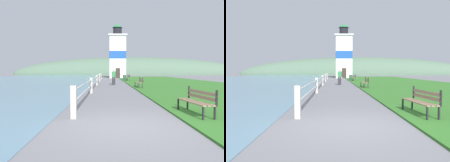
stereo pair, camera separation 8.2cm
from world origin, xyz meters
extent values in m
plane|color=slate|center=(0.00, 0.00, 0.00)|extent=(160.00, 160.00, 0.00)
cube|color=#2D6623|center=(7.71, 18.65, 0.03)|extent=(12.00, 55.94, 0.06)
cube|color=#A8A399|center=(-1.61, 1.00, 0.53)|extent=(0.18, 0.18, 1.05)
cube|color=#A8A399|center=(-1.61, 8.67, 0.53)|extent=(0.18, 0.18, 1.05)
cube|color=#A8A399|center=(-1.61, 16.35, 0.53)|extent=(0.18, 0.18, 1.05)
cube|color=#A8A399|center=(-1.61, 24.02, 0.53)|extent=(0.18, 0.18, 1.05)
cube|color=#A8A399|center=(-1.61, 31.70, 0.53)|extent=(0.18, 0.18, 1.05)
cylinder|color=#B2B2B7|center=(-1.61, 16.35, 0.89)|extent=(0.06, 30.70, 0.06)
cylinder|color=#B2B2B7|center=(-1.61, 16.35, 0.53)|extent=(0.06, 30.70, 0.06)
cube|color=#846B51|center=(2.25, 1.36, 0.47)|extent=(0.28, 1.83, 0.04)
cube|color=#846B51|center=(2.40, 1.37, 0.47)|extent=(0.28, 1.83, 0.04)
cube|color=#846B51|center=(2.54, 1.39, 0.47)|extent=(0.28, 1.83, 0.04)
cube|color=#846B51|center=(2.63, 1.40, 0.79)|extent=(0.23, 1.82, 0.11)
cube|color=#846B51|center=(2.63, 1.40, 0.63)|extent=(0.23, 1.82, 0.11)
cube|color=black|center=(2.30, 0.47, 0.23)|extent=(0.05, 0.05, 0.45)
cube|color=black|center=(2.13, 2.24, 0.23)|extent=(0.05, 0.05, 0.45)
cube|color=black|center=(2.66, 0.51, 0.23)|extent=(0.05, 0.05, 0.45)
cube|color=black|center=(2.50, 2.27, 0.23)|extent=(0.05, 0.05, 0.45)
cube|color=black|center=(2.71, 0.51, 0.70)|extent=(0.05, 0.05, 0.49)
cube|color=black|center=(2.55, 2.28, 0.70)|extent=(0.05, 0.05, 0.49)
cube|color=#846B51|center=(2.05, 13.09, 0.47)|extent=(0.14, 1.73, 0.04)
cube|color=#846B51|center=(2.20, 13.09, 0.47)|extent=(0.14, 1.73, 0.04)
cube|color=#846B51|center=(2.34, 13.09, 0.47)|extent=(0.14, 1.73, 0.04)
cube|color=#846B51|center=(2.43, 13.09, 0.79)|extent=(0.08, 1.73, 0.11)
cube|color=#846B51|center=(2.43, 13.09, 0.63)|extent=(0.08, 1.73, 0.11)
cube|color=black|center=(2.02, 12.25, 0.23)|extent=(0.05, 0.05, 0.45)
cube|color=black|center=(2.00, 13.93, 0.23)|extent=(0.05, 0.05, 0.45)
cube|color=black|center=(2.39, 12.25, 0.23)|extent=(0.05, 0.05, 0.45)
cube|color=black|center=(2.37, 13.93, 0.23)|extent=(0.05, 0.05, 0.45)
cube|color=black|center=(2.44, 12.25, 0.70)|extent=(0.05, 0.05, 0.49)
cube|color=black|center=(2.42, 13.93, 0.70)|extent=(0.05, 0.05, 0.49)
cube|color=#846B51|center=(2.19, 25.51, 0.47)|extent=(0.22, 1.75, 0.04)
cube|color=#846B51|center=(2.33, 25.52, 0.47)|extent=(0.22, 1.75, 0.04)
cube|color=#846B51|center=(2.48, 25.53, 0.47)|extent=(0.22, 1.75, 0.04)
cube|color=#846B51|center=(2.57, 25.54, 0.79)|extent=(0.16, 1.74, 0.11)
cube|color=#846B51|center=(2.57, 25.54, 0.63)|extent=(0.16, 1.74, 0.11)
cube|color=black|center=(2.20, 24.67, 0.23)|extent=(0.05, 0.05, 0.45)
cube|color=black|center=(2.10, 26.36, 0.23)|extent=(0.05, 0.05, 0.45)
cube|color=black|center=(2.57, 24.69, 0.23)|extent=(0.05, 0.05, 0.45)
cube|color=black|center=(2.46, 26.38, 0.23)|extent=(0.05, 0.05, 0.45)
cube|color=black|center=(2.62, 24.69, 0.70)|extent=(0.05, 0.05, 0.49)
cube|color=black|center=(2.51, 26.38, 0.70)|extent=(0.05, 0.05, 0.49)
cube|color=white|center=(1.58, 38.79, 4.22)|extent=(3.25, 3.25, 8.44)
cube|color=#194799|center=(1.58, 38.79, 4.64)|extent=(3.29, 3.29, 1.52)
cube|color=white|center=(1.58, 38.79, 8.57)|extent=(3.73, 3.73, 0.25)
cylinder|color=black|center=(1.58, 38.79, 9.44)|extent=(1.78, 1.78, 1.49)
cone|color=#23703D|center=(1.58, 38.79, 10.60)|extent=(2.23, 2.23, 0.82)
cube|color=#332823|center=(1.58, 37.15, 1.00)|extent=(0.90, 0.06, 2.00)
cylinder|color=#28282D|center=(0.05, 17.11, 0.41)|extent=(0.15, 0.15, 0.82)
cylinder|color=#28282D|center=(0.23, 17.05, 0.41)|extent=(0.15, 0.15, 0.82)
cube|color=#337A47|center=(0.14, 17.08, 1.13)|extent=(0.46, 0.33, 0.62)
sphere|color=tan|center=(0.14, 17.08, 1.57)|extent=(0.22, 0.22, 0.22)
cylinder|color=#2D5138|center=(2.15, 27.53, 0.40)|extent=(0.50, 0.50, 0.80)
cylinder|color=black|center=(2.15, 27.53, 0.82)|extent=(0.54, 0.54, 0.04)
ellipsoid|color=#4C6651|center=(8.00, 67.29, 0.00)|extent=(80.00, 16.00, 12.00)
camera|label=1|loc=(-0.56, -5.87, 1.53)|focal=35.00mm
camera|label=2|loc=(-0.47, -5.87, 1.53)|focal=35.00mm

